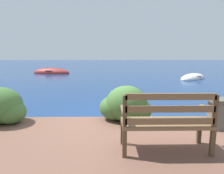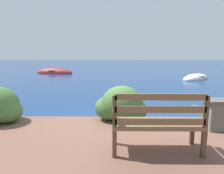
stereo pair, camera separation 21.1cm
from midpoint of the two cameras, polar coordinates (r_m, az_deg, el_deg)
ground_plane at (r=4.76m, az=0.95°, el=-10.96°), size 80.00×80.00×0.00m
park_bench at (r=3.05m, az=13.35°, el=-9.34°), size 1.32×0.48×0.93m
hedge_clump_far_left at (r=4.87m, az=-30.43°, el=-5.09°), size 1.12×0.81×0.76m
hedge_clump_left at (r=4.35m, az=2.55°, el=-5.32°), size 1.13×0.81×0.77m
rowboat_nearest at (r=13.84m, az=21.70°, el=2.39°), size 2.61×2.51×0.62m
rowboat_mid at (r=16.96m, az=-17.29°, el=3.93°), size 3.25×1.70×0.78m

